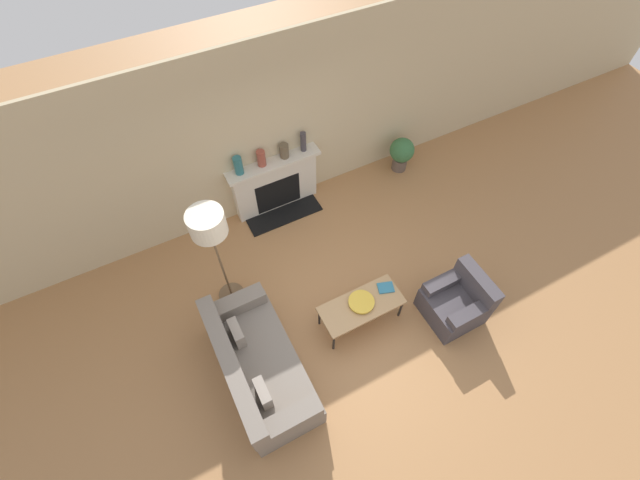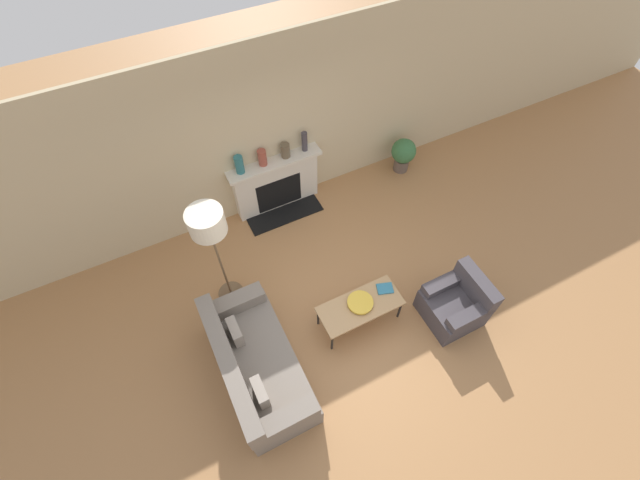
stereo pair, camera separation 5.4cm
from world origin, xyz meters
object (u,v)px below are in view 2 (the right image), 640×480
Objects in this scene: couch at (255,365)px; mantel_vase_left at (239,165)px; book at (385,288)px; floor_lamp at (208,228)px; mantel_vase_center_right at (285,151)px; potted_plant at (403,153)px; armchair_near at (456,304)px; mantel_vase_right at (304,142)px; bowl at (360,303)px; coffee_table at (360,307)px; mantel_vase_center_left at (262,158)px; fireplace at (277,184)px.

mantel_vase_left is (0.89, 2.59, 0.83)m from couch.
floor_lamp reaches higher than book.
potted_plant is at bearing -6.62° from mantel_vase_center_right.
couch is 7.20× the size of book.
couch is 2.84m from armchair_near.
book is 0.77× the size of mantel_vase_right.
floor_lamp reaches higher than bowl.
floor_lamp is at bearing 167.48° from book.
coffee_table is 0.61× the size of floor_lamp.
potted_plant reaches higher than bowl.
bowl is at bearing -74.68° from mantel_vase_left.
mantel_vase_right is (1.86, 1.29, -0.43)m from floor_lamp.
armchair_near is 1.35m from coffee_table.
floor_lamp is 2.06m from mantel_vase_center_right.
armchair_near is 2.93m from potted_plant.
potted_plant is at bearing -5.62° from mantel_vase_center_left.
armchair_near is 3.50m from mantel_vase_center_left.
couch is 5.54× the size of mantel_vase_right.
potted_plant is (1.79, -0.24, -0.79)m from mantel_vase_right.
fireplace is 5.12× the size of mantel_vase_left.
mantel_vase_left is at bearing -18.90° from couch.
mantel_vase_left is at bearing 175.09° from potted_plant.
mantel_vase_left reaches higher than potted_plant.
mantel_vase_center_left reaches higher than mantel_vase_center_right.
floor_lamp is at bearing 141.07° from bowl.
mantel_vase_left reaches higher than coffee_table.
book is 2.81m from potted_plant.
mantel_vase_center_left is (-0.73, 2.44, 0.67)m from book.
fireplace reaches higher than book.
mantel_vase_right is at bearing 0.00° from mantel_vase_center_right.
mantel_vase_center_left is at bearing -25.77° from couch.
mantel_vase_left is 0.45× the size of potted_plant.
book is 1.09× the size of mantel_vase_center_right.
couch is 2.99m from mantel_vase_center_left.
mantel_vase_center_right is (0.38, 0.00, -0.01)m from mantel_vase_center_left.
couch is 7.01× the size of mantel_vase_center_left.
potted_plant is at bearing 70.21° from book.
armchair_near is 1.22× the size of potted_plant.
floor_lamp is (0.09, 1.29, 1.28)m from couch.
floor_lamp is at bearing -4.00° from couch.
mantel_vase_right reaches higher than fireplace.
book is (1.98, 0.14, 0.15)m from couch.
mantel_vase_left is at bearing 105.01° from coffee_table.
mantel_vase_right is (0.38, 2.49, 0.69)m from bowl.
floor_lamp is (-1.47, 1.22, 1.18)m from coffee_table.
couch is 1.99m from book.
mantel_vase_left reaches higher than fireplace.
mantel_vase_left is at bearing 178.32° from fireplace.
book reaches higher than coffee_table.
potted_plant is (0.93, 2.78, 0.08)m from armchair_near.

